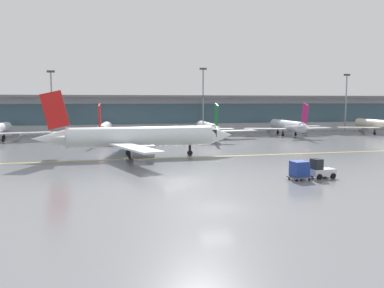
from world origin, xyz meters
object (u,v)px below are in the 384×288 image
(gate_airplane_4, at_px, (288,126))
(apron_light_mast_1, at_px, (52,100))
(gate_airplane_2, at_px, (104,129))
(apron_light_mast_2, at_px, (203,98))
(gate_airplane_5, at_px, (378,125))
(taxiing_regional_jet, at_px, (138,137))
(apron_light_mast_3, at_px, (346,100))
(cargo_dolly_lead, at_px, (299,170))
(baggage_tug, at_px, (321,170))
(gate_airplane_3, at_px, (208,128))

(gate_airplane_4, distance_m, apron_light_mast_1, 55.89)
(gate_airplane_2, distance_m, apron_light_mast_2, 29.28)
(gate_airplane_2, height_order, gate_airplane_5, same)
(taxiing_regional_jet, relative_size, apron_light_mast_3, 1.90)
(cargo_dolly_lead, bearing_deg, apron_light_mast_3, 47.66)
(apron_light_mast_2, bearing_deg, gate_airplane_2, -150.35)
(gate_airplane_2, relative_size, taxiing_regional_jet, 0.80)
(gate_airplane_4, xyz_separation_m, baggage_tug, (-20.92, -51.84, -1.44))
(baggage_tug, relative_size, apron_light_mast_3, 0.18)
(taxiing_regional_jet, xyz_separation_m, cargo_dolly_lead, (14.69, -21.37, -1.85))
(gate_airplane_2, distance_m, gate_airplane_5, 66.52)
(gate_airplane_5, xyz_separation_m, apron_light_mast_3, (-2.90, 9.69, 6.03))
(gate_airplane_2, distance_m, gate_airplane_3, 21.96)
(gate_airplane_5, bearing_deg, cargo_dolly_lead, 140.19)
(gate_airplane_4, height_order, gate_airplane_5, same)
(gate_airplane_4, xyz_separation_m, gate_airplane_5, (23.77, -0.97, 0.00))
(gate_airplane_5, relative_size, apron_light_mast_1, 1.54)
(gate_airplane_3, bearing_deg, gate_airplane_5, -81.49)
(gate_airplane_5, bearing_deg, apron_light_mast_1, 83.96)
(gate_airplane_2, height_order, apron_light_mast_2, apron_light_mast_2)
(gate_airplane_5, bearing_deg, gate_airplane_4, 90.59)
(cargo_dolly_lead, xyz_separation_m, apron_light_mast_3, (44.38, 60.85, 7.31))
(gate_airplane_4, distance_m, gate_airplane_5, 23.79)
(gate_airplane_5, bearing_deg, apron_light_mast_3, 19.60)
(apron_light_mast_2, xyz_separation_m, apron_light_mast_3, (38.79, -2.38, -0.56))
(baggage_tug, distance_m, apron_light_mast_3, 73.96)
(gate_airplane_3, height_order, gate_airplane_4, same)
(apron_light_mast_1, bearing_deg, taxiing_regional_jet, -68.97)
(gate_airplane_2, bearing_deg, gate_airplane_3, -88.07)
(cargo_dolly_lead, height_order, apron_light_mast_2, apron_light_mast_2)
(apron_light_mast_3, bearing_deg, gate_airplane_2, -169.54)
(taxiing_regional_jet, relative_size, baggage_tug, 10.67)
(gate_airplane_2, xyz_separation_m, taxiing_regional_jet, (4.51, -27.74, 0.58))
(gate_airplane_4, bearing_deg, baggage_tug, 160.81)
(gate_airplane_2, height_order, gate_airplane_3, same)
(taxiing_regional_jet, xyz_separation_m, apron_light_mast_2, (20.28, 41.85, 6.02))
(gate_airplane_4, xyz_separation_m, apron_light_mast_3, (20.87, 8.72, 6.03))
(gate_airplane_4, xyz_separation_m, taxiing_regional_jet, (-38.20, -30.75, 0.58))
(baggage_tug, xyz_separation_m, apron_light_mast_1, (-33.48, 63.21, 7.43))
(cargo_dolly_lead, distance_m, apron_light_mast_2, 63.96)
(gate_airplane_2, bearing_deg, cargo_dolly_lead, -153.23)
(gate_airplane_4, distance_m, apron_light_mast_3, 23.41)
(cargo_dolly_lead, bearing_deg, baggage_tug, 0.00)
(gate_airplane_2, bearing_deg, apron_light_mast_3, -74.13)
(gate_airplane_4, distance_m, cargo_dolly_lead, 57.20)
(taxiing_regional_jet, bearing_deg, gate_airplane_5, 24.33)
(baggage_tug, bearing_deg, gate_airplane_2, 107.82)
(taxiing_regional_jet, height_order, apron_light_mast_3, apron_light_mast_3)
(apron_light_mast_1, bearing_deg, apron_light_mast_2, -0.42)
(baggage_tug, bearing_deg, apron_light_mast_3, 49.16)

